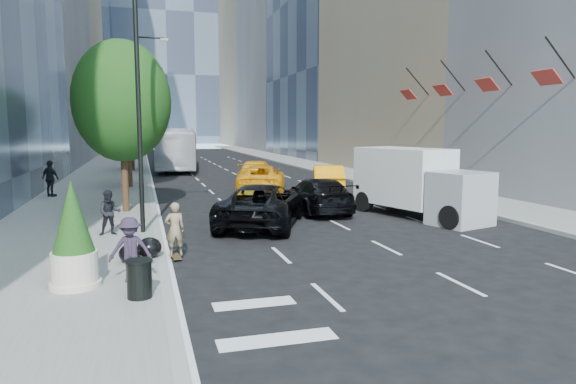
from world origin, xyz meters
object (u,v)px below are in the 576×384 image
object	(u,v)px
black_sedan_mercedes	(317,195)
black_sedan_lincoln	(262,205)
skateboarder	(175,233)
city_bus	(178,149)
trash_can	(139,280)
planter_shrub	(73,236)
box_truck	(417,182)

from	to	relation	value
black_sedan_mercedes	black_sedan_lincoln	bearing A→B (deg)	40.42
skateboarder	black_sedan_mercedes	bearing A→B (deg)	-140.56
black_sedan_mercedes	city_bus	distance (m)	26.41
black_sedan_lincoln	city_bus	size ratio (longest dim) A/B	0.44
black_sedan_lincoln	black_sedan_mercedes	distance (m)	4.13
trash_can	planter_shrub	distance (m)	2.06
trash_can	planter_shrub	world-z (taller)	planter_shrub
black_sedan_lincoln	black_sedan_mercedes	xyz separation A→B (m)	(3.20, 2.61, -0.05)
black_sedan_mercedes	trash_can	size ratio (longest dim) A/B	6.71
city_bus	planter_shrub	xyz separation A→B (m)	(-4.85, -35.39, -0.55)
skateboarder	black_sedan_lincoln	bearing A→B (deg)	-135.93
box_truck	planter_shrub	size ratio (longest dim) A/B	2.61
skateboarder	city_bus	bearing A→B (deg)	-100.18
black_sedan_lincoln	city_bus	xyz separation A→B (m)	(-1.20, 28.62, 1.06)
skateboarder	city_bus	distance (m)	33.03
black_sedan_lincoln	planter_shrub	xyz separation A→B (m)	(-6.05, -6.77, 0.51)
trash_can	planter_shrub	bearing A→B (deg)	139.32
box_truck	city_bus	bearing A→B (deg)	89.43
black_sedan_mercedes	skateboarder	bearing A→B (deg)	46.72
black_sedan_mercedes	box_truck	xyz separation A→B (m)	(3.72, -2.36, 0.71)
skateboarder	black_sedan_mercedes	distance (m)	9.69
trash_can	planter_shrub	xyz separation A→B (m)	(-1.45, 1.24, 0.79)
city_bus	black_sedan_lincoln	bearing A→B (deg)	-81.44
black_sedan_mercedes	city_bus	size ratio (longest dim) A/B	0.40
skateboarder	trash_can	bearing A→B (deg)	68.91
black_sedan_mercedes	planter_shrub	distance (m)	13.18
skateboarder	planter_shrub	bearing A→B (deg)	39.28
skateboarder	box_truck	bearing A→B (deg)	-162.62
skateboarder	planter_shrub	size ratio (longest dim) A/B	0.63
black_sedan_lincoln	planter_shrub	distance (m)	9.09
city_bus	box_truck	size ratio (longest dim) A/B	2.09
trash_can	black_sedan_lincoln	bearing A→B (deg)	60.15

